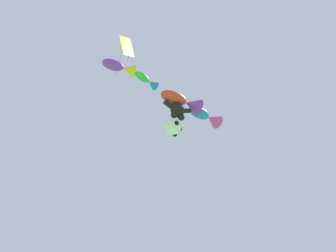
{
  "coord_description": "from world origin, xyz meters",
  "views": [
    {
      "loc": [
        -3.29,
        -3.35,
        1.76
      ],
      "look_at": [
        0.14,
        3.53,
        8.06
      ],
      "focal_mm": 24.0,
      "sensor_mm": 36.0,
      "label": 1
    }
  ],
  "objects_px": {
    "fish_kite_cobalt": "(206,116)",
    "diamond_kite": "(126,48)",
    "teddy_bear_kite": "(177,107)",
    "fish_kite_violet": "(121,67)",
    "fish_kite_crimson": "(183,102)",
    "soccer_ball_kite": "(173,127)",
    "fish_kite_emerald": "(147,81)"
  },
  "relations": [
    {
      "from": "fish_kite_cobalt",
      "to": "diamond_kite",
      "type": "relative_size",
      "value": 0.71
    },
    {
      "from": "fish_kite_cobalt",
      "to": "diamond_kite",
      "type": "height_order",
      "value": "diamond_kite"
    },
    {
      "from": "teddy_bear_kite",
      "to": "fish_kite_violet",
      "type": "xyz_separation_m",
      "value": [
        -3.42,
        -0.56,
        0.71
      ]
    },
    {
      "from": "fish_kite_violet",
      "to": "diamond_kite",
      "type": "bearing_deg",
      "value": -67.02
    },
    {
      "from": "teddy_bear_kite",
      "to": "fish_kite_crimson",
      "type": "relative_size",
      "value": 0.72
    },
    {
      "from": "soccer_ball_kite",
      "to": "fish_kite_cobalt",
      "type": "bearing_deg",
      "value": 9.27
    },
    {
      "from": "teddy_bear_kite",
      "to": "diamond_kite",
      "type": "distance_m",
      "value": 4.15
    },
    {
      "from": "soccer_ball_kite",
      "to": "diamond_kite",
      "type": "xyz_separation_m",
      "value": [
        -3.05,
        -0.6,
        3.87
      ]
    },
    {
      "from": "fish_kite_cobalt",
      "to": "fish_kite_violet",
      "type": "relative_size",
      "value": 1.38
    },
    {
      "from": "fish_kite_cobalt",
      "to": "diamond_kite",
      "type": "distance_m",
      "value": 5.93
    },
    {
      "from": "fish_kite_emerald",
      "to": "diamond_kite",
      "type": "xyz_separation_m",
      "value": [
        -1.47,
        -0.45,
        1.39
      ]
    },
    {
      "from": "fish_kite_cobalt",
      "to": "fish_kite_crimson",
      "type": "bearing_deg",
      "value": -165.6
    },
    {
      "from": "fish_kite_crimson",
      "to": "fish_kite_violet",
      "type": "xyz_separation_m",
      "value": [
        -3.73,
        -0.44,
        0.29
      ]
    },
    {
      "from": "fish_kite_emerald",
      "to": "diamond_kite",
      "type": "distance_m",
      "value": 2.07
    },
    {
      "from": "soccer_ball_kite",
      "to": "fish_kite_crimson",
      "type": "distance_m",
      "value": 2.09
    },
    {
      "from": "teddy_bear_kite",
      "to": "fish_kite_crimson",
      "type": "bearing_deg",
      "value": -21.93
    },
    {
      "from": "fish_kite_cobalt",
      "to": "fish_kite_violet",
      "type": "height_order",
      "value": "fish_kite_violet"
    },
    {
      "from": "soccer_ball_kite",
      "to": "fish_kite_violet",
      "type": "relative_size",
      "value": 0.56
    },
    {
      "from": "fish_kite_crimson",
      "to": "diamond_kite",
      "type": "height_order",
      "value": "diamond_kite"
    },
    {
      "from": "fish_kite_cobalt",
      "to": "fish_kite_violet",
      "type": "bearing_deg",
      "value": -170.71
    },
    {
      "from": "fish_kite_violet",
      "to": "teddy_bear_kite",
      "type": "bearing_deg",
      "value": 9.3
    },
    {
      "from": "diamond_kite",
      "to": "soccer_ball_kite",
      "type": "bearing_deg",
      "value": 11.2
    },
    {
      "from": "fish_kite_emerald",
      "to": "diamond_kite",
      "type": "relative_size",
      "value": 0.46
    },
    {
      "from": "soccer_ball_kite",
      "to": "fish_kite_violet",
      "type": "height_order",
      "value": "fish_kite_violet"
    },
    {
      "from": "diamond_kite",
      "to": "fish_kite_emerald",
      "type": "bearing_deg",
      "value": 16.9
    },
    {
      "from": "fish_kite_emerald",
      "to": "soccer_ball_kite",
      "type": "bearing_deg",
      "value": 5.68
    },
    {
      "from": "soccer_ball_kite",
      "to": "diamond_kite",
      "type": "height_order",
      "value": "diamond_kite"
    },
    {
      "from": "soccer_ball_kite",
      "to": "fish_kite_emerald",
      "type": "height_order",
      "value": "fish_kite_emerald"
    },
    {
      "from": "fish_kite_cobalt",
      "to": "fish_kite_crimson",
      "type": "relative_size",
      "value": 0.96
    },
    {
      "from": "fish_kite_cobalt",
      "to": "fish_kite_emerald",
      "type": "height_order",
      "value": "fish_kite_emerald"
    },
    {
      "from": "fish_kite_crimson",
      "to": "fish_kite_emerald",
      "type": "distance_m",
      "value": 2.27
    },
    {
      "from": "fish_kite_cobalt",
      "to": "diamond_kite",
      "type": "bearing_deg",
      "value": -169.67
    }
  ]
}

